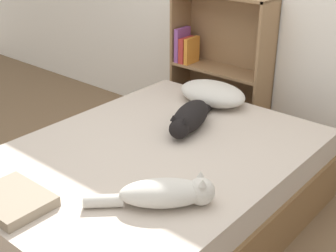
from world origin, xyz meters
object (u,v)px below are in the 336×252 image
object	(u,v)px
pillow	(212,93)
cat_light	(167,193)
bed	(152,188)
bookshelf	(220,66)
cat_dark	(190,118)

from	to	relation	value
pillow	cat_light	distance (m)	1.23
bed	bookshelf	distance (m)	1.33
bed	cat_light	size ratio (longest dim) A/B	4.02
cat_light	bookshelf	distance (m)	1.74
bed	bookshelf	size ratio (longest dim) A/B	1.69
cat_dark	pillow	bearing A→B (deg)	-177.79
bed	cat_light	distance (m)	0.60
cat_light	pillow	bearing A→B (deg)	72.21
bed	cat_dark	world-z (taller)	cat_dark
bed	cat_light	bearing A→B (deg)	-39.65
cat_light	bookshelf	bearing A→B (deg)	73.01
pillow	cat_dark	world-z (taller)	cat_dark
bookshelf	bed	bearing A→B (deg)	-72.48
cat_light	cat_dark	xyz separation A→B (m)	(-0.40, 0.68, 0.02)
cat_light	cat_dark	size ratio (longest dim) A/B	0.83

